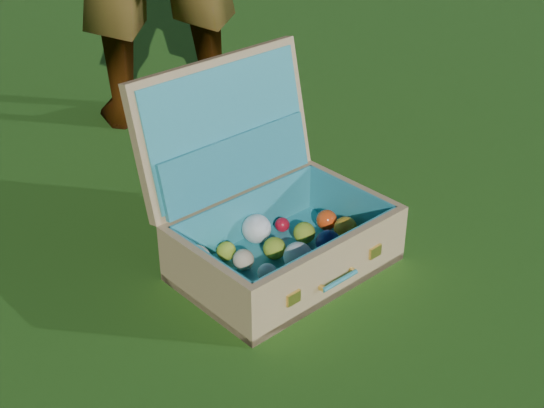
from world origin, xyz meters
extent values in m
plane|color=#215114|center=(0.00, 0.00, 0.00)|extent=(60.00, 60.00, 0.00)
cube|color=tan|center=(0.14, -0.07, 0.01)|extent=(0.58, 0.46, 0.02)
cube|color=tan|center=(0.18, -0.23, 0.08)|extent=(0.50, 0.15, 0.15)
cube|color=tan|center=(0.10, 0.08, 0.08)|extent=(0.50, 0.15, 0.15)
cube|color=tan|center=(-0.09, -0.14, 0.08)|extent=(0.09, 0.30, 0.15)
cube|color=tan|center=(0.38, -0.01, 0.08)|extent=(0.09, 0.30, 0.15)
cube|color=teal|center=(0.14, -0.07, 0.02)|extent=(0.53, 0.41, 0.01)
cube|color=teal|center=(0.18, -0.22, 0.09)|extent=(0.46, 0.12, 0.13)
cube|color=teal|center=(0.11, 0.07, 0.09)|extent=(0.46, 0.12, 0.13)
cube|color=teal|center=(-0.08, -0.13, 0.09)|extent=(0.08, 0.29, 0.13)
cube|color=teal|center=(0.37, -0.02, 0.09)|extent=(0.08, 0.29, 0.13)
cube|color=tan|center=(0.09, 0.14, 0.32)|extent=(0.52, 0.23, 0.34)
cube|color=teal|center=(0.09, 0.12, 0.32)|extent=(0.48, 0.19, 0.30)
cube|color=teal|center=(0.10, 0.10, 0.23)|extent=(0.45, 0.16, 0.14)
cube|color=#F2C659|center=(0.06, -0.28, 0.08)|extent=(0.04, 0.02, 0.03)
cube|color=#F2C659|center=(0.32, -0.21, 0.08)|extent=(0.04, 0.02, 0.03)
cylinder|color=teal|center=(0.19, -0.25, 0.06)|extent=(0.11, 0.04, 0.01)
cube|color=#F2C659|center=(0.14, -0.26, 0.06)|extent=(0.01, 0.02, 0.01)
cube|color=#F2C659|center=(0.24, -0.23, 0.06)|extent=(0.01, 0.02, 0.01)
sphere|color=#A6BC2D|center=(-0.02, -0.23, 0.05)|extent=(0.06, 0.06, 0.06)
sphere|color=#A6BC2D|center=(0.07, -0.20, 0.05)|extent=(0.06, 0.06, 0.06)
sphere|color=#101C50|center=(0.17, -0.17, 0.05)|extent=(0.05, 0.05, 0.05)
sphere|color=orange|center=(0.27, -0.14, 0.05)|extent=(0.05, 0.05, 0.05)
sphere|color=#FE4A15|center=(0.35, -0.13, 0.05)|extent=(0.05, 0.05, 0.05)
sphere|color=#A6BC2D|center=(-0.04, -0.15, 0.05)|extent=(0.05, 0.05, 0.05)
sphere|color=silver|center=(0.07, -0.13, 0.05)|extent=(0.05, 0.05, 0.05)
sphere|color=silver|center=(0.16, -0.12, 0.06)|extent=(0.07, 0.07, 0.07)
sphere|color=#101C50|center=(0.26, -0.09, 0.06)|extent=(0.06, 0.06, 0.06)
sphere|color=orange|center=(0.33, -0.05, 0.05)|extent=(0.06, 0.06, 0.06)
sphere|color=#FE4A15|center=(-0.06, -0.09, 0.04)|extent=(0.04, 0.04, 0.04)
sphere|color=beige|center=(0.04, -0.06, 0.05)|extent=(0.05, 0.05, 0.05)
sphere|color=#A6BC2D|center=(0.13, -0.05, 0.05)|extent=(0.06, 0.06, 0.06)
sphere|color=#A6BC2D|center=(0.23, -0.02, 0.05)|extent=(0.06, 0.06, 0.06)
sphere|color=#FE4A15|center=(0.31, 0.01, 0.05)|extent=(0.06, 0.06, 0.06)
sphere|color=beige|center=(-0.06, -0.01, 0.06)|extent=(0.07, 0.07, 0.07)
sphere|color=#A6BC2D|center=(0.02, 0.00, 0.05)|extent=(0.05, 0.05, 0.05)
sphere|color=silver|center=(0.12, 0.04, 0.06)|extent=(0.08, 0.08, 0.08)
sphere|color=red|center=(0.20, 0.05, 0.04)|extent=(0.04, 0.04, 0.04)
camera|label=1|loc=(-0.61, -1.43, 1.10)|focal=50.00mm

